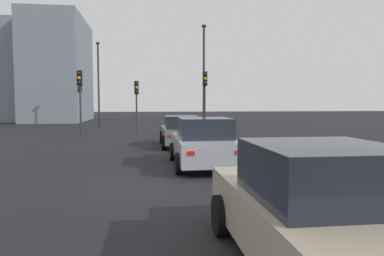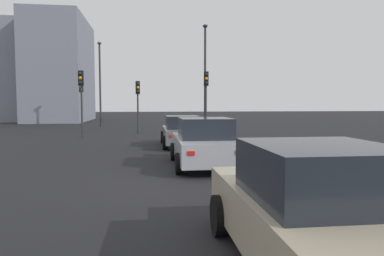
{
  "view_description": "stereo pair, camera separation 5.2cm",
  "coord_description": "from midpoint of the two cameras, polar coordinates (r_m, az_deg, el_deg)",
  "views": [
    {
      "loc": [
        -8.88,
        0.28,
        2.08
      ],
      "look_at": [
        0.15,
        -0.98,
        1.44
      ],
      "focal_mm": 32.79,
      "sensor_mm": 36.0,
      "label": 1
    },
    {
      "loc": [
        -8.89,
        0.23,
        2.08
      ],
      "look_at": [
        0.15,
        -0.98,
        1.44
      ],
      "focal_mm": 32.79,
      "sensor_mm": 36.0,
      "label": 2
    }
  ],
  "objects": [
    {
      "name": "traffic_light_far_right",
      "position": [
        24.45,
        -9.07,
        5.21
      ],
      "size": [
        0.33,
        0.3,
        3.61
      ],
      "rotation": [
        0.0,
        0.0,
        3.26
      ],
      "color": "#2D2D30",
      "rests_on": "ground_plane"
    },
    {
      "name": "street_lamp_kerbside",
      "position": [
        32.23,
        -15.03,
        7.99
      ],
      "size": [
        0.56,
        0.36,
        7.48
      ],
      "color": "#2D2D30",
      "rests_on": "ground_plane"
    },
    {
      "name": "car_silver_left_second",
      "position": [
        11.6,
        1.79,
        -2.47
      ],
      "size": [
        4.23,
        2.13,
        1.61
      ],
      "rotation": [
        0.0,
        0.0,
        -0.02
      ],
      "color": "#A8AAB2",
      "rests_on": "ground_plane"
    },
    {
      "name": "ground_plane",
      "position": [
        9.15,
        -6.2,
        -9.79
      ],
      "size": [
        160.0,
        160.0,
        0.2
      ],
      "primitive_type": "cube",
      "color": "black"
    },
    {
      "name": "car_grey_left_lead",
      "position": [
        17.06,
        -1.88,
        -0.56
      ],
      "size": [
        4.29,
        2.02,
        1.48
      ],
      "rotation": [
        0.0,
        0.0,
        -0.01
      ],
      "color": "slate",
      "rests_on": "ground_plane"
    },
    {
      "name": "building_facade_left",
      "position": [
        44.54,
        -20.79,
        8.75
      ],
      "size": [
        12.13,
        6.01,
        11.91
      ],
      "primitive_type": "cube",
      "color": "gray",
      "rests_on": "ground_plane"
    },
    {
      "name": "traffic_light_near_right",
      "position": [
        22.42,
        2.06,
        6.22
      ],
      "size": [
        0.32,
        0.29,
        4.1
      ],
      "rotation": [
        0.0,
        0.0,
        3.11
      ],
      "color": "#2D2D30",
      "rests_on": "ground_plane"
    },
    {
      "name": "street_lamp_far",
      "position": [
        25.84,
        1.88,
        9.5
      ],
      "size": [
        0.56,
        0.36,
        7.78
      ],
      "color": "#2D2D30",
      "rests_on": "ground_plane"
    },
    {
      "name": "car_beige_left_third",
      "position": [
        4.68,
        19.25,
        -12.52
      ],
      "size": [
        4.07,
        2.09,
        1.6
      ],
      "rotation": [
        0.0,
        0.0,
        -0.01
      ],
      "color": "tan",
      "rests_on": "ground_plane"
    },
    {
      "name": "traffic_light_near_left",
      "position": [
        22.03,
        -17.86,
        5.97
      ],
      "size": [
        0.33,
        0.3,
        4.04
      ],
      "rotation": [
        0.0,
        0.0,
        3.01
      ],
      "color": "#2D2D30",
      "rests_on": "ground_plane"
    },
    {
      "name": "traffic_light_far_left",
      "position": [
        28.45,
        -17.83,
        5.21
      ],
      "size": [
        0.33,
        0.3,
        3.84
      ],
      "rotation": [
        0.0,
        0.0,
        3.01
      ],
      "color": "#2D2D30",
      "rests_on": "ground_plane"
    },
    {
      "name": "building_facade_center",
      "position": [
        48.74,
        -27.03,
        7.87
      ],
      "size": [
        11.6,
        9.28,
        11.45
      ],
      "primitive_type": "cube",
      "color": "gray",
      "rests_on": "ground_plane"
    }
  ]
}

